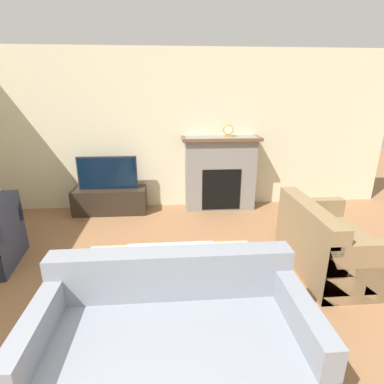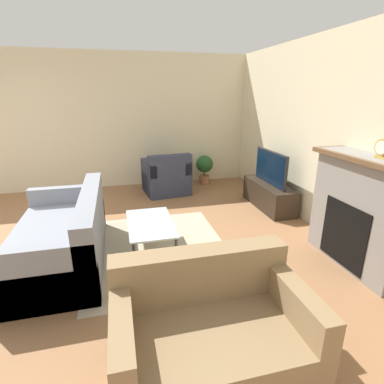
# 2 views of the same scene
# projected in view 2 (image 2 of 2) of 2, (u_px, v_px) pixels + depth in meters

# --- Properties ---
(wall_back) EXTENTS (8.44, 0.06, 2.70)m
(wall_back) POSITION_uv_depth(u_px,v_px,m) (321.00, 135.00, 4.24)
(wall_back) COLOR beige
(wall_back) RESTS_ON ground_plane
(wall_left) EXTENTS (0.06, 7.67, 2.70)m
(wall_left) POSITION_uv_depth(u_px,v_px,m) (138.00, 122.00, 6.23)
(wall_left) COLOR beige
(wall_left) RESTS_ON ground_plane
(area_rug) EXTENTS (2.17, 1.76, 0.00)m
(area_rug) POSITION_uv_depth(u_px,v_px,m) (158.00, 249.00, 3.87)
(area_rug) COLOR #B7A88E
(area_rug) RESTS_ON ground_plane
(fireplace) EXTENTS (1.33, 0.44, 1.28)m
(fireplace) POSITION_uv_depth(u_px,v_px,m) (362.00, 211.00, 3.34)
(fireplace) COLOR gray
(fireplace) RESTS_ON ground_plane
(tv_stand) EXTENTS (1.23, 0.41, 0.43)m
(tv_stand) POSITION_uv_depth(u_px,v_px,m) (268.00, 195.00, 5.23)
(tv_stand) COLOR #2D2319
(tv_stand) RESTS_ON ground_plane
(tv) EXTENTS (0.98, 0.06, 0.56)m
(tv) POSITION_uv_depth(u_px,v_px,m) (271.00, 168.00, 5.07)
(tv) COLOR #232328
(tv) RESTS_ON tv_stand
(couch_sectional) EXTENTS (1.93, 0.99, 0.82)m
(couch_sectional) POSITION_uv_depth(u_px,v_px,m) (63.00, 239.00, 3.52)
(couch_sectional) COLOR gray
(couch_sectional) RESTS_ON ground_plane
(couch_loveseat) EXTENTS (0.85, 1.33, 0.82)m
(couch_loveseat) POSITION_uv_depth(u_px,v_px,m) (210.00, 335.00, 2.11)
(couch_loveseat) COLOR #8C704C
(couch_loveseat) RESTS_ON ground_plane
(armchair_by_window) EXTENTS (0.90, 0.92, 0.82)m
(armchair_by_window) POSITION_uv_depth(u_px,v_px,m) (167.00, 178.00, 5.95)
(armchair_by_window) COLOR #33384C
(armchair_by_window) RESTS_ON ground_plane
(coffee_table) EXTENTS (0.97, 0.56, 0.38)m
(coffee_table) POSITION_uv_depth(u_px,v_px,m) (150.00, 225.00, 3.74)
(coffee_table) COLOR #333338
(coffee_table) RESTS_ON ground_plane
(potted_plant) EXTENTS (0.37, 0.37, 0.63)m
(potted_plant) POSITION_uv_depth(u_px,v_px,m) (204.00, 166.00, 6.54)
(potted_plant) COLOR #AD704C
(potted_plant) RESTS_ON ground_plane
(mantel_clock) EXTENTS (0.17, 0.07, 0.20)m
(mantel_clock) POSITION_uv_depth(u_px,v_px,m) (384.00, 148.00, 3.00)
(mantel_clock) COLOR #B79338
(mantel_clock) RESTS_ON fireplace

